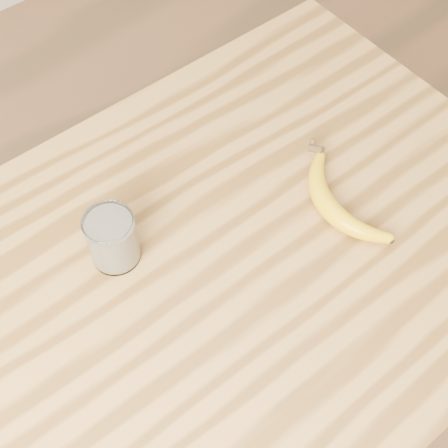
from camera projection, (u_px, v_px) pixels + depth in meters
room at (194, 54)px, 0.62m from camera, size 4.04×4.04×2.70m
table at (207, 308)px, 1.10m from camera, size 1.20×0.80×0.90m
smoothie_glass at (112, 239)px, 0.97m from camera, size 0.08×0.08×0.10m
banana at (328, 208)px, 1.04m from camera, size 0.15×0.30×0.04m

